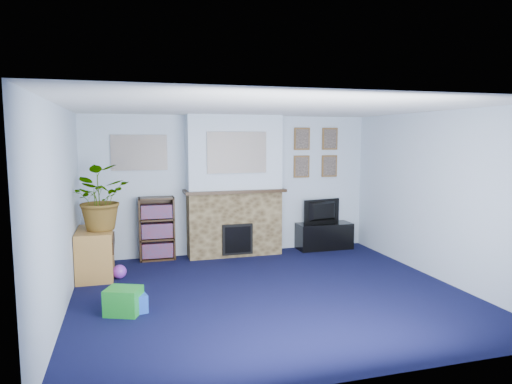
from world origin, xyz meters
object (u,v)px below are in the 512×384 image
object	(u,v)px
tv_stand	(324,236)
sideboard	(95,253)
television	(324,211)
bookshelf	(157,230)

from	to	relation	value
tv_stand	sideboard	bearing A→B (deg)	-170.99
sideboard	tv_stand	bearing A→B (deg)	9.01
tv_stand	television	world-z (taller)	television
television	bookshelf	distance (m)	2.99
tv_stand	sideboard	size ratio (longest dim) A/B	1.11
television	sideboard	bearing A→B (deg)	-0.57
bookshelf	sideboard	xyz separation A→B (m)	(-0.93, -0.70, -0.15)
tv_stand	sideboard	distance (m)	3.97
tv_stand	bookshelf	size ratio (longest dim) A/B	0.95
sideboard	television	bearing A→B (deg)	9.30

